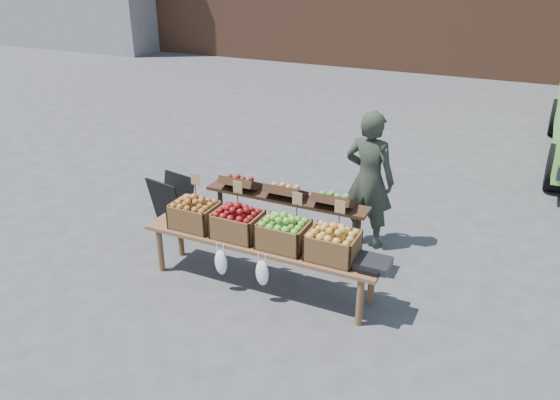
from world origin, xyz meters
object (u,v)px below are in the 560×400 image
at_px(display_bench, 261,264).
at_px(crate_green_apples, 333,246).
at_px(crate_golden_apples, 195,215).
at_px(crate_russet_pears, 238,224).
at_px(crate_red_apples, 283,235).
at_px(chalkboard_sign, 172,205).
at_px(vendor, 369,180).
at_px(back_table, 286,218).
at_px(weighing_scale, 373,263).

bearing_deg(display_bench, crate_green_apples, 0.00).
bearing_deg(crate_golden_apples, crate_russet_pears, 0.00).
height_order(crate_russet_pears, crate_red_apples, same).
bearing_deg(chalkboard_sign, vendor, 30.20).
bearing_deg(crate_golden_apples, crate_red_apples, 0.00).
xyz_separation_m(back_table, display_bench, (0.03, -0.72, -0.24)).
height_order(vendor, crate_golden_apples, vendor).
height_order(chalkboard_sign, weighing_scale, chalkboard_sign).
relative_size(crate_golden_apples, crate_russet_pears, 1.00).
bearing_deg(crate_red_apples, crate_golden_apples, 180.00).
bearing_deg(vendor, back_table, 49.64).
height_order(back_table, display_bench, back_table).
distance_m(crate_russet_pears, crate_red_apples, 0.55).
bearing_deg(crate_red_apples, crate_green_apples, 0.00).
height_order(back_table, crate_green_apples, back_table).
xyz_separation_m(back_table, crate_red_apples, (0.31, -0.72, 0.19)).
bearing_deg(crate_russet_pears, crate_red_apples, 0.00).
relative_size(chalkboard_sign, back_table, 0.38).
bearing_deg(chalkboard_sign, crate_red_apples, -7.56).
bearing_deg(weighing_scale, crate_russet_pears, 180.00).
relative_size(back_table, crate_green_apples, 4.20).
bearing_deg(back_table, weighing_scale, -29.33).
bearing_deg(display_bench, crate_red_apples, 0.00).
relative_size(back_table, display_bench, 0.78).
distance_m(crate_golden_apples, crate_red_apples, 1.10).
height_order(vendor, display_bench, vendor).
xyz_separation_m(display_bench, crate_golden_apples, (-0.82, 0.00, 0.42)).
relative_size(back_table, crate_russet_pears, 4.20).
bearing_deg(crate_golden_apples, crate_green_apples, 0.00).
height_order(crate_russet_pears, weighing_scale, crate_russet_pears).
bearing_deg(display_bench, crate_russet_pears, 180.00).
distance_m(chalkboard_sign, crate_green_apples, 2.55).
relative_size(vendor, chalkboard_sign, 2.18).
bearing_deg(chalkboard_sign, crate_russet_pears, -14.34).
relative_size(display_bench, crate_red_apples, 5.40).
xyz_separation_m(chalkboard_sign, crate_red_apples, (1.90, -0.64, 0.31)).
height_order(crate_golden_apples, crate_red_apples, same).
xyz_separation_m(crate_russet_pears, weighing_scale, (1.52, 0.00, -0.10)).
bearing_deg(crate_green_apples, vendor, 92.88).
height_order(vendor, weighing_scale, vendor).
height_order(chalkboard_sign, back_table, back_table).
bearing_deg(chalkboard_sign, crate_golden_apples, -27.69).
bearing_deg(vendor, crate_red_apples, 78.09).
xyz_separation_m(crate_golden_apples, weighing_scale, (2.08, 0.00, -0.10)).
bearing_deg(crate_green_apples, crate_russet_pears, 180.00).
distance_m(back_table, crate_red_apples, 0.81).
relative_size(vendor, display_bench, 0.64).
distance_m(vendor, weighing_scale, 1.57).
height_order(vendor, chalkboard_sign, vendor).
xyz_separation_m(chalkboard_sign, weighing_scale, (2.87, -0.64, 0.21)).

